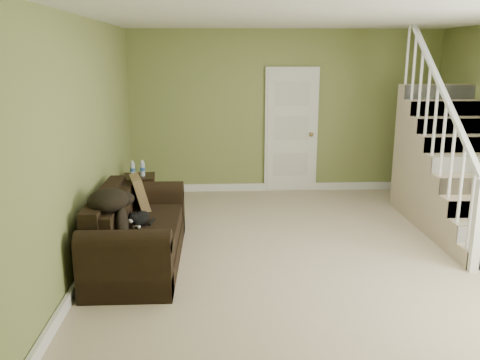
{
  "coord_description": "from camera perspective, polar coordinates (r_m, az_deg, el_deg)",
  "views": [
    {
      "loc": [
        -1.12,
        -5.44,
        2.22
      ],
      "look_at": [
        -0.85,
        0.3,
        0.79
      ],
      "focal_mm": 38.0,
      "sensor_mm": 36.0,
      "label": 1
    }
  ],
  "objects": [
    {
      "name": "throw_blanket",
      "position": [
        5.16,
        -14.59,
        -2.22
      ],
      "size": [
        0.47,
        0.57,
        0.21
      ],
      "primitive_type": "ellipsoid",
      "rotation": [
        0.0,
        0.0,
        0.17
      ],
      "color": "black",
      "rests_on": "sofa"
    },
    {
      "name": "wall_back",
      "position": [
        8.32,
        5.09,
        7.59
      ],
      "size": [
        5.0,
        0.04,
        2.6
      ],
      "primitive_type": "cube",
      "color": "olive",
      "rests_on": "floor"
    },
    {
      "name": "floor",
      "position": [
        5.98,
        8.36,
        -7.95
      ],
      "size": [
        5.0,
        5.5,
        0.01
      ],
      "primitive_type": "cube",
      "color": "tan",
      "rests_on": "ground"
    },
    {
      "name": "wall_left",
      "position": [
        5.69,
        -16.76,
        4.09
      ],
      "size": [
        0.04,
        5.5,
        2.6
      ],
      "primitive_type": "cube",
      "color": "olive",
      "rests_on": "floor"
    },
    {
      "name": "sofa",
      "position": [
        5.66,
        -11.7,
        -6.13
      ],
      "size": [
        0.87,
        2.0,
        0.79
      ],
      "color": "black",
      "rests_on": "floor"
    },
    {
      "name": "baseboard_back",
      "position": [
        8.52,
        4.94,
        -0.75
      ],
      "size": [
        5.0,
        0.04,
        0.12
      ],
      "primitive_type": "cube",
      "color": "white",
      "rests_on": "floor"
    },
    {
      "name": "side_table",
      "position": [
        7.42,
        -11.22,
        -1.47
      ],
      "size": [
        0.48,
        0.48,
        0.76
      ],
      "rotation": [
        0.0,
        0.0,
        0.09
      ],
      "color": "black",
      "rests_on": "floor"
    },
    {
      "name": "baseboard_left",
      "position": [
        6.01,
        -15.65,
        -7.62
      ],
      "size": [
        0.04,
        5.5,
        0.12
      ],
      "primitive_type": "cube",
      "color": "white",
      "rests_on": "floor"
    },
    {
      "name": "banana",
      "position": [
        5.17,
        -10.78,
        -6.22
      ],
      "size": [
        0.14,
        0.19,
        0.05
      ],
      "primitive_type": "ellipsoid",
      "rotation": [
        0.0,
        0.0,
        0.51
      ],
      "color": "yellow",
      "rests_on": "sofa"
    },
    {
      "name": "staircase",
      "position": [
        7.3,
        22.64,
        0.4
      ],
      "size": [
        1.0,
        2.51,
        2.82
      ],
      "color": "tan",
      "rests_on": "floor"
    },
    {
      "name": "cat",
      "position": [
        5.53,
        -11.17,
        -4.3
      ],
      "size": [
        0.26,
        0.44,
        0.21
      ],
      "rotation": [
        0.0,
        0.0,
        -0.38
      ],
      "color": "black",
      "rests_on": "sofa"
    },
    {
      "name": "ceiling",
      "position": [
        5.57,
        9.35,
        17.73
      ],
      "size": [
        5.0,
        5.5,
        0.01
      ],
      "primitive_type": "cube",
      "color": "white",
      "rests_on": "wall_back"
    },
    {
      "name": "wall_front",
      "position": [
        3.06,
        18.97,
        -4.34
      ],
      "size": [
        5.0,
        0.04,
        2.6
      ],
      "primitive_type": "cube",
      "color": "olive",
      "rests_on": "floor"
    },
    {
      "name": "door",
      "position": [
        8.33,
        5.78,
        5.54
      ],
      "size": [
        0.86,
        0.12,
        2.02
      ],
      "color": "white",
      "rests_on": "floor"
    },
    {
      "name": "throw_pillow",
      "position": [
        6.17,
        -11.14,
        -1.49
      ],
      "size": [
        0.31,
        0.46,
        0.44
      ],
      "primitive_type": "cube",
      "rotation": [
        0.0,
        -0.24,
        0.25
      ],
      "color": "#4D371F",
      "rests_on": "sofa"
    }
  ]
}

